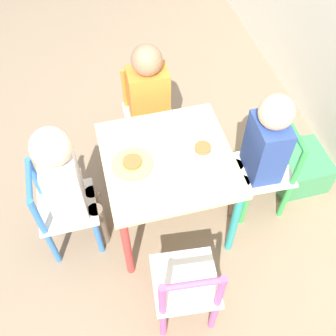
# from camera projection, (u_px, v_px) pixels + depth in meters

# --- Properties ---
(ground_plane) EXTENTS (6.00, 6.00, 0.00)m
(ground_plane) POSITION_uv_depth(u_px,v_px,m) (168.00, 216.00, 2.08)
(ground_plane) COLOR #8C755B
(kids_table) EXTENTS (0.56, 0.56, 0.49)m
(kids_table) POSITION_uv_depth(u_px,v_px,m) (168.00, 169.00, 1.75)
(kids_table) COLOR beige
(kids_table) RESTS_ON ground_plane
(chair_blue) EXTENTS (0.26, 0.26, 0.53)m
(chair_blue) POSITION_uv_depth(u_px,v_px,m) (63.00, 210.00, 1.79)
(chair_blue) COLOR silver
(chair_blue) RESTS_ON ground_plane
(chair_green) EXTENTS (0.27, 0.27, 0.53)m
(chair_green) POSITION_uv_depth(u_px,v_px,m) (267.00, 171.00, 1.93)
(chair_green) COLOR silver
(chair_green) RESTS_ON ground_plane
(chair_orange) EXTENTS (0.27, 0.27, 0.53)m
(chair_orange) POSITION_uv_depth(u_px,v_px,m) (148.00, 116.00, 2.17)
(chair_orange) COLOR silver
(chair_orange) RESTS_ON ground_plane
(chair_pink) EXTENTS (0.29, 0.29, 0.53)m
(chair_pink) POSITION_uv_depth(u_px,v_px,m) (186.00, 288.00, 1.57)
(chair_pink) COLOR silver
(chair_pink) RESTS_ON ground_plane
(child_front) EXTENTS (0.20, 0.22, 0.77)m
(child_front) POSITION_uv_depth(u_px,v_px,m) (68.00, 182.00, 1.65)
(child_front) COLOR #7A6B5B
(child_front) RESTS_ON ground_plane
(child_back) EXTENTS (0.21, 0.21, 0.75)m
(child_back) POSITION_uv_depth(u_px,v_px,m) (262.00, 149.00, 1.78)
(child_back) COLOR #7A6B5B
(child_back) RESTS_ON ground_plane
(child_left) EXTENTS (0.21, 0.20, 0.74)m
(child_left) POSITION_uv_depth(u_px,v_px,m) (149.00, 99.00, 1.99)
(child_left) COLOR #7A6B5B
(child_left) RESTS_ON ground_plane
(plate_front) EXTENTS (0.18, 0.18, 0.03)m
(plate_front) POSITION_uv_depth(u_px,v_px,m) (132.00, 163.00, 1.66)
(plate_front) COLOR #EADB66
(plate_front) RESTS_ON kids_table
(plate_back) EXTENTS (0.16, 0.16, 0.03)m
(plate_back) POSITION_uv_depth(u_px,v_px,m) (203.00, 149.00, 1.71)
(plate_back) COLOR white
(plate_back) RESTS_ON kids_table
(storage_bin) EXTENTS (0.28, 0.28, 0.19)m
(storage_bin) POSITION_uv_depth(u_px,v_px,m) (298.00, 168.00, 2.16)
(storage_bin) COLOR #3D8E56
(storage_bin) RESTS_ON ground_plane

